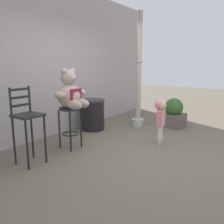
{
  "coord_description": "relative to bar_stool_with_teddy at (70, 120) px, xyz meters",
  "views": [
    {
      "loc": [
        -3.54,
        -1.8,
        1.53
      ],
      "look_at": [
        -0.04,
        0.66,
        0.65
      ],
      "focal_mm": 37.53,
      "sensor_mm": 36.0,
      "label": 1
    }
  ],
  "objects": [
    {
      "name": "building_wall",
      "position": [
        0.6,
        1.04,
        1.06
      ],
      "size": [
        7.12,
        0.3,
        3.19
      ],
      "primitive_type": "cube",
      "color": "#AA9F9E",
      "rests_on": "ground_plane"
    },
    {
      "name": "bar_chair_empty",
      "position": [
        -0.86,
        0.03,
        0.15
      ],
      "size": [
        0.38,
        0.38,
        1.19
      ],
      "color": "black",
      "rests_on": "ground_plane"
    },
    {
      "name": "lamppost",
      "position": [
        2.07,
        -0.26,
        0.54
      ],
      "size": [
        0.3,
        0.3,
        2.72
      ],
      "color": "#A9B1A4",
      "rests_on": "ground_plane"
    },
    {
      "name": "child_walking",
      "position": [
        1.13,
        -1.27,
        0.11
      ],
      "size": [
        0.28,
        0.22,
        0.89
      ],
      "rotation": [
        0.0,
        0.0,
        1.34
      ],
      "color": "#C9AB8F",
      "rests_on": "ground_plane"
    },
    {
      "name": "planter_with_shrub",
      "position": [
        2.55,
        -1.0,
        -0.21
      ],
      "size": [
        0.52,
        0.52,
        0.71
      ],
      "color": "#5D5351",
      "rests_on": "ground_plane"
    },
    {
      "name": "trash_bin",
      "position": [
        1.19,
        0.46,
        -0.17
      ],
      "size": [
        0.58,
        0.58,
        0.72
      ],
      "color": "black",
      "rests_on": "ground_plane"
    },
    {
      "name": "teddy_bear",
      "position": [
        -0.0,
        -0.03,
        0.48
      ],
      "size": [
        0.65,
        0.59,
        0.7
      ],
      "color": "#B9A193",
      "rests_on": "bar_stool_with_teddy"
    },
    {
      "name": "ground_plane",
      "position": [
        0.6,
        -1.2,
        -0.54
      ],
      "size": [
        24.0,
        24.0,
        0.0
      ],
      "primitive_type": "plane",
      "color": "#675D4D"
    },
    {
      "name": "bar_stool_with_teddy",
      "position": [
        0.0,
        0.0,
        0.0
      ],
      "size": [
        0.37,
        0.37,
        0.76
      ],
      "color": "black",
      "rests_on": "ground_plane"
    }
  ]
}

